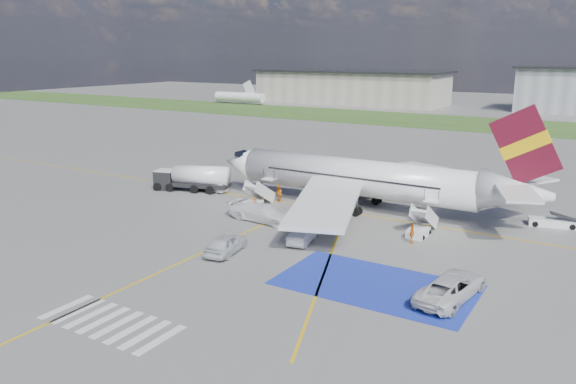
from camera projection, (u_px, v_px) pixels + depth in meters
name	position (u px, v px, depth m)	size (l,w,h in m)	color
ground	(286.00, 245.00, 48.85)	(400.00, 400.00, 0.00)	#60605E
grass_strip	(505.00, 126.00, 127.52)	(400.00, 30.00, 0.01)	#2D4C1E
taxiway_line_main	(346.00, 212.00, 58.79)	(120.00, 0.20, 0.01)	gold
taxiway_line_cross	(163.00, 271.00, 43.10)	(0.20, 60.00, 0.01)	gold
taxiway_line_diag	(346.00, 212.00, 58.79)	(0.20, 60.00, 0.01)	gold
staging_box	(375.00, 285.00, 40.49)	(14.00, 8.00, 0.01)	#1A2EA0
crosswalk	(110.00, 322.00, 34.85)	(9.00, 4.00, 0.01)	silver
terminal_west	(351.00, 87.00, 183.07)	(60.00, 22.00, 10.00)	gray
airliner	(368.00, 179.00, 58.86)	(36.81, 32.95, 11.92)	silver
airstairs_fwd	(254.00, 201.00, 60.71)	(1.90, 5.20, 3.60)	silver
airstairs_aft	(420.00, 228.00, 51.36)	(1.90, 5.20, 3.60)	silver
fuel_tanker	(193.00, 180.00, 67.56)	(9.47, 5.02, 3.14)	black
gpu_cart	(218.00, 185.00, 66.95)	(2.30, 1.58, 1.84)	silver
belt_loader	(553.00, 223.00, 53.97)	(4.85, 2.63, 1.40)	silver
car_silver_a	(226.00, 244.00, 46.61)	(1.99, 4.94, 1.68)	silver
car_silver_b	(303.00, 234.00, 49.31)	(1.58, 4.54, 1.50)	#AEB1B5
van_white_a	(452.00, 283.00, 38.09)	(2.67, 5.79, 2.17)	silver
van_white_b	(263.00, 210.00, 55.34)	(2.35, 5.78, 2.27)	white
crew_fwd	(255.00, 206.00, 58.24)	(0.60, 0.39, 1.63)	orange
crew_nose	(278.00, 193.00, 62.59)	(0.95, 0.74, 1.96)	orange
crew_aft	(412.00, 234.00, 49.14)	(0.98, 0.41, 1.67)	orange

